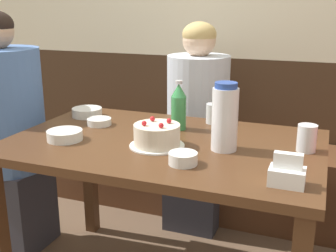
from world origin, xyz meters
The scene contains 15 objects.
back_wall centered at (0.00, 1.05, 1.25)m, with size 4.80×0.04×2.50m.
bench_seat centered at (0.00, 0.83, 0.23)m, with size 2.31×0.38×0.46m.
dining_table centered at (0.00, 0.00, 0.63)m, with size 1.27×0.81×0.72m.
birthday_cake centered at (0.00, -0.07, 0.77)m, with size 0.22×0.22×0.11m.
water_pitcher centered at (0.26, -0.02, 0.85)m, with size 0.10×0.10×0.26m.
soju_bottle centered at (0.00, 0.18, 0.83)m, with size 0.07×0.07×0.22m.
napkin_holder centered at (0.52, -0.27, 0.76)m, with size 0.11×0.08×0.11m.
bowl_soup_white centered at (-0.50, 0.23, 0.74)m, with size 0.15×0.15×0.04m.
bowl_rice_small centered at (-0.38, -0.14, 0.74)m, with size 0.15×0.15×0.04m.
bowl_side_dish centered at (-0.37, 0.11, 0.74)m, with size 0.11×0.11×0.03m.
bowl_sauce_shallow centered at (0.16, -0.22, 0.74)m, with size 0.10×0.10×0.04m.
glass_water_tall centered at (0.12, 0.33, 0.77)m, with size 0.07×0.07×0.09m.
glass_tumbler_short centered at (0.55, 0.08, 0.77)m, with size 0.07×0.07×0.10m.
person_teal_shirt centered at (-0.89, 0.09, 0.62)m, with size 0.39×0.39×1.24m.
person_pale_blue_shirt centered at (-0.06, 0.66, 0.56)m, with size 0.34×0.34×1.17m.
Camera 1 is at (0.60, -1.53, 1.27)m, focal length 45.00 mm.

